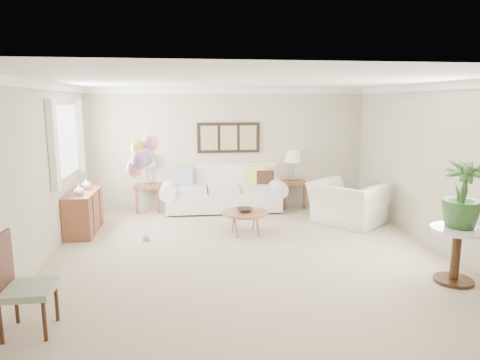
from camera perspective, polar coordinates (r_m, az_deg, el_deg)
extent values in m
plane|color=tan|center=(6.67, 1.23, -9.82)|extent=(6.00, 6.00, 0.00)
cube|color=#B9B399|center=(9.30, -1.54, 4.14)|extent=(6.00, 0.04, 2.60)
cube|color=#B9B399|center=(3.48, 8.83, -6.40)|extent=(6.00, 0.04, 2.60)
cube|color=#B9B399|center=(6.60, -25.44, 0.63)|extent=(0.04, 6.00, 2.60)
cube|color=#B9B399|center=(7.41, 24.86, 1.63)|extent=(0.04, 6.00, 2.60)
cube|color=white|center=(6.27, 1.32, 13.00)|extent=(6.00, 6.00, 0.02)
cube|color=white|center=(9.22, -1.55, 11.81)|extent=(6.00, 0.06, 0.12)
cube|color=white|center=(6.52, -26.03, 11.44)|extent=(0.06, 6.00, 0.12)
cube|color=white|center=(7.34, 25.40, 11.24)|extent=(0.06, 6.00, 0.12)
cube|color=white|center=(7.98, -22.23, 4.90)|extent=(0.04, 1.40, 1.20)
cube|color=white|center=(7.16, -23.62, 4.27)|extent=(0.10, 0.22, 1.40)
cube|color=white|center=(8.80, -20.59, 5.43)|extent=(0.10, 0.22, 1.40)
cube|color=black|center=(9.24, -1.52, 5.66)|extent=(1.35, 0.04, 0.65)
cube|color=#8C8C59|center=(9.18, -4.13, 5.61)|extent=(0.36, 0.02, 0.52)
cube|color=#8C8C59|center=(9.22, -1.51, 5.65)|extent=(0.36, 0.02, 0.52)
cube|color=#8C8C59|center=(9.27, 1.09, 5.68)|extent=(0.36, 0.02, 0.52)
cube|color=white|center=(9.21, -2.25, -2.60)|extent=(2.43, 1.02, 0.39)
cube|color=white|center=(9.48, -2.46, 0.46)|extent=(2.41, 0.28, 0.60)
cylinder|color=white|center=(9.13, -9.47, -1.24)|extent=(0.37, 0.99, 0.35)
cylinder|color=white|center=(9.33, 4.80, -0.88)|extent=(0.37, 0.99, 0.35)
cube|color=white|center=(9.07, -6.57, -1.31)|extent=(0.67, 0.80, 0.13)
cube|color=white|center=(9.11, -2.23, -1.20)|extent=(0.67, 0.80, 0.13)
cube|color=white|center=(9.19, 2.06, -1.09)|extent=(0.67, 0.80, 0.13)
cube|color=#8DACB7|center=(9.21, -7.64, 0.37)|extent=(0.42, 0.13, 0.42)
cube|color=#EBD94E|center=(9.34, 2.35, 0.59)|extent=(0.42, 0.13, 0.42)
cube|color=#352118|center=(9.31, 3.42, 0.14)|extent=(0.37, 0.11, 0.37)
cube|color=white|center=(9.26, -2.24, -3.93)|extent=(2.19, 0.88, 0.04)
cube|color=brown|center=(9.27, -12.18, -0.75)|extent=(0.55, 0.50, 0.08)
cube|color=brown|center=(9.15, -13.58, -2.85)|extent=(0.05, 0.05, 0.52)
cube|color=brown|center=(9.12, -10.83, -2.80)|extent=(0.05, 0.05, 0.52)
cube|color=brown|center=(9.54, -13.33, -2.31)|extent=(0.05, 0.05, 0.52)
cube|color=brown|center=(9.50, -10.70, -2.26)|extent=(0.05, 0.05, 0.52)
cube|color=brown|center=(9.52, 7.00, -0.26)|extent=(0.56, 0.51, 0.08)
cube|color=brown|center=(9.33, 5.94, -2.35)|extent=(0.05, 0.05, 0.53)
cube|color=brown|center=(9.44, 8.58, -2.26)|extent=(0.05, 0.05, 0.53)
cube|color=brown|center=(9.71, 5.39, -1.83)|extent=(0.05, 0.05, 0.53)
cube|color=brown|center=(9.82, 7.93, -1.75)|extent=(0.05, 0.05, 0.53)
cylinder|color=gray|center=(9.25, -12.19, -0.31)|extent=(0.15, 0.15, 0.06)
cylinder|color=gray|center=(9.22, -12.24, 0.87)|extent=(0.04, 0.04, 0.32)
cone|color=silver|center=(9.18, -12.31, 2.65)|extent=(0.36, 0.36, 0.26)
cylinder|color=gray|center=(9.50, 7.01, 0.18)|extent=(0.16, 0.16, 0.07)
cylinder|color=gray|center=(9.47, 7.04, 1.37)|extent=(0.04, 0.04, 0.33)
cone|color=silver|center=(9.43, 7.08, 3.17)|extent=(0.38, 0.38, 0.27)
cylinder|color=#AA7343|center=(7.54, 0.70, -4.39)|extent=(0.80, 0.80, 0.04)
cylinder|color=#AA7343|center=(7.80, 1.88, -5.43)|extent=(0.03, 0.03, 0.36)
cylinder|color=#AA7343|center=(7.75, -0.89, -5.53)|extent=(0.03, 0.03, 0.36)
cylinder|color=#AA7343|center=(7.39, -0.56, -6.33)|extent=(0.03, 0.03, 0.36)
cylinder|color=#AA7343|center=(7.44, 2.36, -6.21)|extent=(0.03, 0.03, 0.36)
imported|color=#2A231C|center=(7.49, 0.63, -4.04)|extent=(0.29, 0.29, 0.07)
imported|color=white|center=(8.43, 14.11, -3.00)|extent=(1.62, 1.64, 0.80)
cylinder|color=silver|center=(6.12, 27.08, -5.91)|extent=(0.67, 0.67, 0.04)
cylinder|color=#391A12|center=(6.22, 26.81, -9.09)|extent=(0.11, 0.11, 0.67)
cylinder|color=#391A12|center=(6.34, 26.56, -12.01)|extent=(0.49, 0.49, 0.01)
imported|color=#1F4620|center=(6.05, 27.55, -1.67)|extent=(0.63, 0.63, 0.87)
cube|color=gray|center=(4.88, -26.44, -12.97)|extent=(0.51, 0.51, 0.07)
cylinder|color=#391A12|center=(4.88, -29.31, -16.37)|extent=(0.04, 0.04, 0.42)
cylinder|color=#391A12|center=(4.75, -24.61, -16.72)|extent=(0.04, 0.04, 0.42)
cylinder|color=#391A12|center=(5.22, -27.65, -14.48)|extent=(0.04, 0.04, 0.42)
cylinder|color=#391A12|center=(5.09, -23.26, -14.73)|extent=(0.04, 0.04, 0.42)
cube|color=#391A12|center=(4.86, -29.23, -9.54)|extent=(0.05, 0.48, 0.55)
cube|color=brown|center=(8.13, -20.12, -4.04)|extent=(0.45, 1.20, 0.74)
cube|color=#391A12|center=(7.85, -20.55, -4.57)|extent=(0.46, 0.02, 0.70)
cube|color=#391A12|center=(8.42, -19.65, -3.54)|extent=(0.46, 0.02, 0.70)
imported|color=#ACADC6|center=(7.74, -20.67, -1.25)|extent=(0.24, 0.24, 0.19)
imported|color=#AEB0AB|center=(8.26, -19.82, -0.50)|extent=(0.23, 0.23, 0.19)
cube|color=gray|center=(7.43, -12.41, -7.64)|extent=(0.09, 0.09, 0.07)
ellipsoid|color=pink|center=(7.09, -13.89, 1.56)|extent=(0.26, 0.26, 0.30)
cylinder|color=silver|center=(7.25, -13.12, -3.58)|extent=(0.01, 0.01, 1.03)
ellipsoid|color=#A97EC6|center=(7.09, -12.41, 2.98)|extent=(0.26, 0.26, 0.30)
cylinder|color=silver|center=(7.24, -12.40, -2.89)|extent=(0.01, 0.01, 1.20)
ellipsoid|color=#EED54F|center=(7.22, -13.36, 4.08)|extent=(0.26, 0.26, 0.30)
cylinder|color=silver|center=(7.30, -12.87, -2.30)|extent=(0.01, 0.01, 1.32)
ellipsoid|color=pink|center=(7.19, -11.87, 4.84)|extent=(0.26, 0.26, 0.30)
cylinder|color=silver|center=(7.28, -12.13, -1.94)|extent=(0.01, 0.01, 1.41)
ellipsoid|color=#A97EC6|center=(6.99, -13.24, 2.60)|extent=(0.26, 0.26, 0.30)
cylinder|color=silver|center=(7.19, -12.80, -3.11)|extent=(0.01, 0.01, 1.17)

